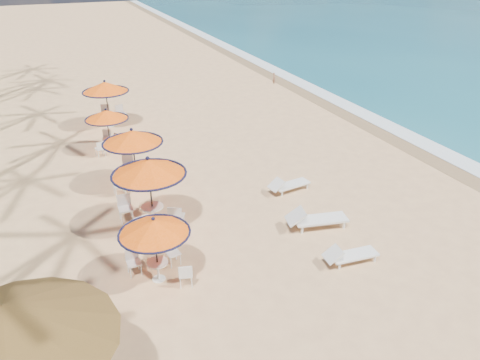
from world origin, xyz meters
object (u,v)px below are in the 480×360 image
at_px(lounger_near, 349,255).
at_px(station_0, 156,234).
at_px(station_1, 148,176).
at_px(station_2, 133,144).
at_px(lounger_mid, 315,219).
at_px(station_3, 107,120).
at_px(palapa, 8,326).
at_px(lounger_far, 288,185).
at_px(station_4, 106,91).

bearing_deg(lounger_near, station_0, 169.25).
bearing_deg(station_1, station_2, 88.03).
distance_m(station_1, lounger_near, 6.97).
bearing_deg(station_2, lounger_near, -57.22).
height_order(lounger_near, lounger_mid, lounger_mid).
distance_m(station_3, palapa, 14.49).
xyz_separation_m(lounger_far, palapa, (-9.60, -6.95, 2.27)).
height_order(station_3, lounger_mid, station_3).
height_order(station_1, lounger_far, station_1).
xyz_separation_m(station_2, station_4, (0.11, 7.75, 0.12)).
relative_size(station_1, lounger_far, 1.44).
distance_m(station_0, station_4, 14.04).
relative_size(station_2, station_3, 1.19).
bearing_deg(station_4, lounger_near, -72.51).
relative_size(station_1, lounger_mid, 1.18).
xyz_separation_m(station_0, station_2, (0.60, 6.27, 0.27)).
bearing_deg(lounger_far, station_2, 144.40).
xyz_separation_m(station_0, lounger_near, (5.60, -1.50, -1.27)).
height_order(station_2, palapa, palapa).
bearing_deg(station_4, station_1, -91.17).
distance_m(lounger_mid, palapa, 10.33).
height_order(station_0, station_2, station_2).
bearing_deg(station_3, station_1, -87.65).
distance_m(station_0, station_2, 6.30).
height_order(station_0, station_1, station_1).
distance_m(lounger_mid, lounger_far, 2.79).
bearing_deg(station_2, station_3, 95.75).
bearing_deg(station_2, station_4, 89.17).
bearing_deg(station_3, lounger_near, -65.60).
relative_size(station_0, palapa, 0.53).
bearing_deg(palapa, lounger_near, 12.49).
height_order(lounger_mid, palapa, palapa).
distance_m(station_1, lounger_far, 5.85).
height_order(lounger_near, lounger_far, lounger_far).
distance_m(station_0, station_1, 3.02).
xyz_separation_m(station_1, lounger_far, (5.60, 0.48, -1.64)).
height_order(station_1, lounger_mid, station_1).
distance_m(station_0, station_3, 10.46).
xyz_separation_m(station_3, lounger_far, (5.91, -7.02, -1.25)).
height_order(lounger_mid, lounger_far, lounger_mid).
relative_size(station_0, station_4, 0.84).
height_order(lounger_far, palapa, palapa).
relative_size(station_4, lounger_near, 1.42).
relative_size(station_3, palapa, 0.53).
distance_m(lounger_near, lounger_mid, 2.17).
distance_m(station_2, lounger_near, 9.36).
relative_size(station_2, lounger_near, 1.40).
xyz_separation_m(station_3, lounger_mid, (5.49, -9.78, -1.18)).
xyz_separation_m(station_0, station_1, (0.48, 2.95, 0.37)).
bearing_deg(station_0, station_3, 89.04).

